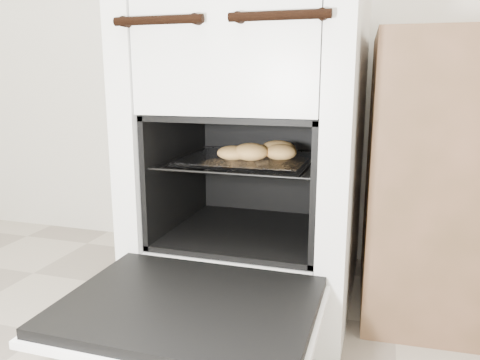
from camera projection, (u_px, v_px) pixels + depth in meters
The scene contains 5 objects.
stove at pixel (254, 154), 1.54m from camera, with size 0.66×0.74×1.01m.
oven_door at pixel (189, 309), 1.08m from camera, with size 0.60×0.46×0.04m.
oven_rack at pixel (248, 160), 1.47m from camera, with size 0.48×0.46×0.01m.
foil_sheet at pixel (246, 159), 1.45m from camera, with size 0.37×0.33×0.01m, color silver.
baked_rolls at pixel (263, 151), 1.42m from camera, with size 0.26×0.22×0.05m.
Camera 1 is at (0.60, -0.34, 0.74)m, focal length 35.00 mm.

